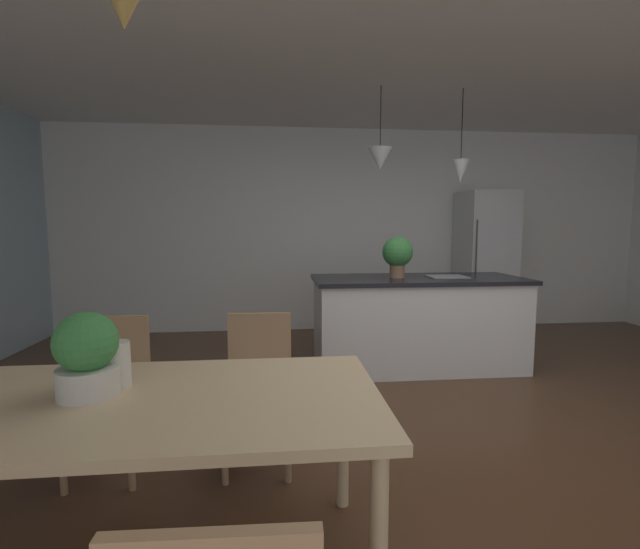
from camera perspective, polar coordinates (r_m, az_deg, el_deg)
ground_plane at (r=3.23m, az=16.60°, el=-19.88°), size 10.00×8.40×0.04m
wall_back_kitchen at (r=6.04m, az=5.13°, el=5.75°), size 10.00×0.12×2.70m
dining_table at (r=1.87m, az=-22.59°, el=-16.58°), size 1.85×0.91×0.74m
chair_far_left at (r=2.80m, az=-25.82°, el=-13.38°), size 0.41×0.41×0.87m
chair_far_right at (r=2.64m, az=-8.02°, el=-14.01°), size 0.41×0.41×0.87m
kitchen_island at (r=4.45m, az=12.57°, el=-5.99°), size 2.05×0.87×0.91m
refrigerator at (r=6.20m, az=20.73°, el=1.50°), size 0.65×0.67×1.86m
pendant_over_island_main at (r=4.29m, az=7.86°, el=14.74°), size 0.23×0.23×0.77m
pendant_over_island_aux at (r=4.53m, az=17.89°, el=12.72°), size 0.16×0.16×0.89m
potted_plant_on_island at (r=4.30m, az=10.10°, el=2.69°), size 0.30×0.30×0.40m
potted_plant_on_table at (r=1.90m, az=-28.20°, el=-9.16°), size 0.23×0.23×0.33m
vase_on_dining_table at (r=1.96m, az=-25.05°, el=-10.64°), size 0.11×0.11×0.19m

